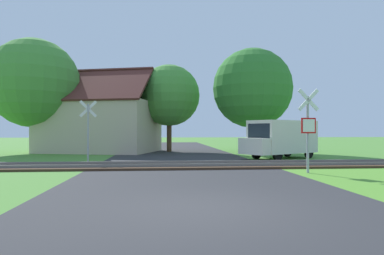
# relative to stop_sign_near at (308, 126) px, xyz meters

# --- Properties ---
(ground_plane) EXTENTS (160.00, 160.00, 0.00)m
(ground_plane) POSITION_rel_stop_sign_near_xyz_m (-4.70, -5.74, -1.82)
(ground_plane) COLOR #4C8433
(road_asphalt) EXTENTS (8.18, 80.00, 0.01)m
(road_asphalt) POSITION_rel_stop_sign_near_xyz_m (-4.70, -3.74, -1.82)
(road_asphalt) COLOR #2D2D30
(road_asphalt) RESTS_ON ground
(rail_track) EXTENTS (60.00, 2.60, 0.22)m
(rail_track) POSITION_rel_stop_sign_near_xyz_m (-4.70, 2.66, -1.76)
(rail_track) COLOR #422D1E
(rail_track) RESTS_ON ground
(stop_sign_near) EXTENTS (0.88, 0.17, 3.28)m
(stop_sign_near) POSITION_rel_stop_sign_near_xyz_m (0.00, 0.00, 0.00)
(stop_sign_near) COLOR #9E9EA5
(stop_sign_near) RESTS_ON ground
(crossing_sign_far) EXTENTS (0.87, 0.18, 3.21)m
(crossing_sign_far) POSITION_rel_stop_sign_near_xyz_m (-9.41, 5.08, 0.04)
(crossing_sign_far) COLOR #9E9EA5
(crossing_sign_far) RESTS_ON ground
(house) EXTENTS (9.95, 8.51, 6.49)m
(house) POSITION_rel_stop_sign_near_xyz_m (-10.39, 14.39, 0.31)
(house) COLOR #C6B293
(house) RESTS_ON ground
(tree_right) EXTENTS (6.01, 6.01, 7.88)m
(tree_right) POSITION_rel_stop_sign_near_xyz_m (1.20, 12.55, 3.05)
(tree_right) COLOR #513823
(tree_right) RESTS_ON ground
(tree_center) EXTENTS (4.85, 4.85, 6.88)m
(tree_center) POSITION_rel_stop_sign_near_xyz_m (-5.06, 14.31, 2.63)
(tree_center) COLOR #513823
(tree_center) RESTS_ON ground
(tree_left) EXTENTS (6.58, 6.58, 8.47)m
(tree_left) POSITION_rel_stop_sign_near_xyz_m (-15.06, 13.41, 3.35)
(tree_left) COLOR #513823
(tree_left) RESTS_ON ground
(mail_truck) EXTENTS (5.15, 4.14, 2.24)m
(mail_truck) POSITION_rel_stop_sign_near_xyz_m (1.35, 6.78, -0.58)
(mail_truck) COLOR silver
(mail_truck) RESTS_ON ground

